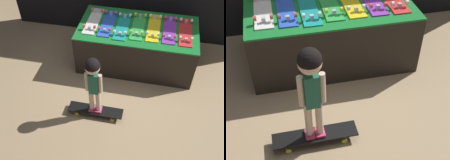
% 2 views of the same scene
% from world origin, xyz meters
% --- Properties ---
extents(ground_plane, '(16.00, 16.00, 0.00)m').
position_xyz_m(ground_plane, '(0.00, 0.00, 0.00)').
color(ground_plane, tan).
extents(display_rack, '(1.84, 0.98, 0.70)m').
position_xyz_m(display_rack, '(0.00, 0.64, 0.35)').
color(display_rack, black).
rests_on(display_rack, ground_plane).
extents(skateboard_white_on_rack, '(0.19, 0.73, 0.09)m').
position_xyz_m(skateboard_white_on_rack, '(-0.72, 0.66, 0.71)').
color(skateboard_white_on_rack, white).
rests_on(skateboard_white_on_rack, display_rack).
extents(skateboard_blue_on_rack, '(0.19, 0.73, 0.09)m').
position_xyz_m(skateboard_blue_on_rack, '(-0.48, 0.65, 0.71)').
color(skateboard_blue_on_rack, blue).
rests_on(skateboard_blue_on_rack, display_rack).
extents(skateboard_teal_on_rack, '(0.19, 0.73, 0.09)m').
position_xyz_m(skateboard_teal_on_rack, '(-0.24, 0.61, 0.71)').
color(skateboard_teal_on_rack, teal).
rests_on(skateboard_teal_on_rack, display_rack).
extents(skateboard_green_on_rack, '(0.19, 0.73, 0.09)m').
position_xyz_m(skateboard_green_on_rack, '(0.00, 0.66, 0.71)').
color(skateboard_green_on_rack, green).
rests_on(skateboard_green_on_rack, display_rack).
extents(skateboard_yellow_on_rack, '(0.19, 0.73, 0.09)m').
position_xyz_m(skateboard_yellow_on_rack, '(0.24, 0.67, 0.71)').
color(skateboard_yellow_on_rack, yellow).
rests_on(skateboard_yellow_on_rack, display_rack).
extents(skateboard_purple_on_rack, '(0.19, 0.73, 0.09)m').
position_xyz_m(skateboard_purple_on_rack, '(0.48, 0.67, 0.71)').
color(skateboard_purple_on_rack, purple).
rests_on(skateboard_purple_on_rack, display_rack).
extents(skateboard_red_on_rack, '(0.19, 0.73, 0.09)m').
position_xyz_m(skateboard_red_on_rack, '(0.72, 0.65, 0.71)').
color(skateboard_red_on_rack, red).
rests_on(skateboard_red_on_rack, display_rack).
extents(skateboard_on_floor, '(0.77, 0.18, 0.09)m').
position_xyz_m(skateboard_on_floor, '(-0.40, -0.59, 0.07)').
color(skateboard_on_floor, black).
rests_on(skateboard_on_floor, ground_plane).
extents(child, '(0.23, 0.19, 0.94)m').
position_xyz_m(child, '(-0.40, -0.59, 0.75)').
color(child, '#E03D6B').
rests_on(child, skateboard_on_floor).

